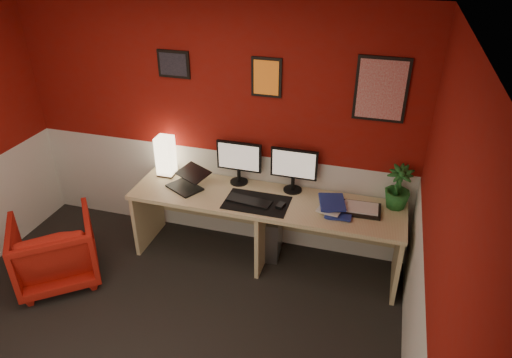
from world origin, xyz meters
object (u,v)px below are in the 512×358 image
Objects in this scene: monitor_left at (239,157)px; potted_plant at (398,187)px; laptop at (184,179)px; zen_tray at (361,209)px; shoji_lamp at (166,157)px; desk at (265,231)px; monitor_right at (294,164)px; armchair at (55,250)px; pc_tower at (271,232)px.

potted_plant is at bearing -1.01° from monitor_left.
zen_tray is (1.70, 0.08, -0.09)m from laptop.
monitor_left reaches higher than shoji_lamp.
potted_plant is (2.28, 0.02, 0.01)m from shoji_lamp.
shoji_lamp is 0.77m from monitor_left.
monitor_right is (0.22, 0.23, 0.66)m from desk.
zen_tray is (1.22, -0.19, -0.28)m from monitor_left.
shoji_lamp is 0.55× the size of armchair.
monitor_left is 1.00× the size of monitor_right.
laptop is (0.29, -0.21, -0.09)m from shoji_lamp.
monitor_right is 1.29× the size of pc_tower.
monitor_right is 0.82m from pc_tower.
shoji_lamp is 0.97× the size of potted_plant.
laptop is at bearing -165.86° from monitor_right.
monitor_right reaches higher than armchair.
monitor_left is 0.55m from monitor_right.
monitor_left is 1.94m from armchair.
laptop is 0.73× the size of pc_tower.
desk is 3.58× the size of armchair.
monitor_right is (1.03, 0.26, 0.18)m from laptop.
pc_tower is at bearing 169.66° from armchair.
potted_plant is (0.97, -0.02, -0.08)m from monitor_right.
monitor_right is at bearing 164.81° from zen_tray.
desk reaches higher than armchair.
laptop is 0.57m from monitor_left.
desk reaches higher than pc_tower.
desk is at bearing -170.08° from potted_plant.
pc_tower is (0.02, 0.18, -0.14)m from desk.
monitor_right is 0.80× the size of armchair.
shoji_lamp reaches higher than laptop.
monitor_left is at bearing 179.70° from monitor_right.
monitor_right is at bearing 178.59° from potted_plant.
armchair is at bearing -126.10° from shoji_lamp.
potted_plant is 3.22m from armchair.
monitor_right is 0.75m from zen_tray.
armchair is at bearing -156.19° from desk.
potted_plant is (1.18, 0.21, 0.57)m from desk.
monitor_left is at bearing 176.57° from armchair.
monitor_right is at bearing 168.59° from armchair.
potted_plant reaches higher than armchair.
monitor_left is 1.29× the size of pc_tower.
pc_tower is 0.62× the size of armchair.
shoji_lamp is at bearing -178.06° from monitor_right.
armchair is (-1.84, -0.98, 0.11)m from pc_tower.
armchair is at bearing -113.49° from laptop.
zen_tray is at bearing 159.11° from armchair.
zen_tray is 1.02m from pc_tower.
laptop is 0.57× the size of monitor_left.
zen_tray is (0.67, -0.18, -0.28)m from monitor_right.
monitor_left is 1.27m from zen_tray.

